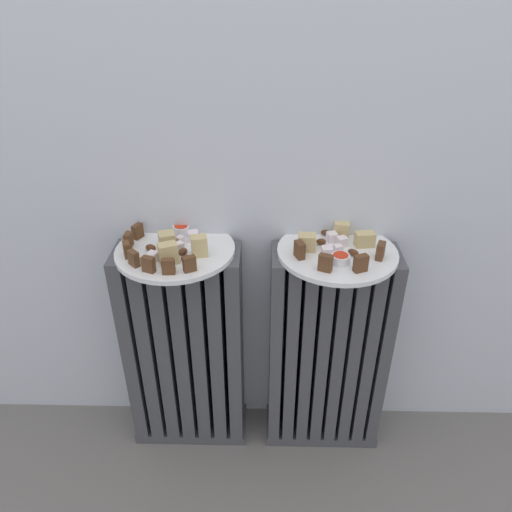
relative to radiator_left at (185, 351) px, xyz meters
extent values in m
cube|color=#47474C|center=(0.00, 0.00, -0.30)|extent=(0.33, 0.13, 0.03)
cube|color=#47474C|center=(-0.14, 0.00, 0.02)|extent=(0.04, 0.13, 0.61)
cube|color=#47474C|center=(-0.10, 0.00, 0.02)|extent=(0.04, 0.13, 0.61)
cube|color=#47474C|center=(-0.05, 0.00, 0.02)|extent=(0.04, 0.13, 0.61)
cube|color=#47474C|center=(0.00, 0.00, 0.02)|extent=(0.04, 0.13, 0.61)
cube|color=#47474C|center=(0.05, 0.00, 0.02)|extent=(0.04, 0.13, 0.61)
cube|color=#47474C|center=(0.10, 0.00, 0.02)|extent=(0.04, 0.13, 0.61)
cube|color=#47474C|center=(0.14, 0.00, 0.02)|extent=(0.04, 0.13, 0.61)
cube|color=#47474C|center=(0.40, 0.00, -0.30)|extent=(0.33, 0.13, 0.03)
cube|color=#47474C|center=(0.25, 0.00, 0.02)|extent=(0.03, 0.13, 0.61)
cube|color=#47474C|center=(0.30, 0.00, 0.02)|extent=(0.03, 0.13, 0.61)
cube|color=#47474C|center=(0.34, 0.00, 0.02)|extent=(0.03, 0.13, 0.61)
cube|color=#47474C|center=(0.38, 0.00, 0.02)|extent=(0.03, 0.13, 0.61)
cube|color=#47474C|center=(0.42, 0.00, 0.02)|extent=(0.03, 0.13, 0.61)
cube|color=#47474C|center=(0.46, 0.00, 0.02)|extent=(0.03, 0.13, 0.61)
cube|color=#47474C|center=(0.50, 0.00, 0.02)|extent=(0.03, 0.13, 0.61)
cube|color=#47474C|center=(0.55, 0.00, 0.02)|extent=(0.03, 0.13, 0.61)
cylinder|color=white|center=(0.00, 0.00, 0.33)|extent=(0.30, 0.30, 0.01)
cylinder|color=white|center=(0.40, 0.00, 0.33)|extent=(0.30, 0.30, 0.01)
cube|color=#56351E|center=(-0.10, 0.05, 0.36)|extent=(0.03, 0.03, 0.04)
cube|color=#56351E|center=(-0.11, 0.01, 0.36)|extent=(0.02, 0.03, 0.04)
cube|color=#56351E|center=(-0.11, -0.04, 0.36)|extent=(0.02, 0.03, 0.04)
cube|color=#56351E|center=(-0.08, -0.08, 0.36)|extent=(0.03, 0.03, 0.04)
cube|color=#56351E|center=(-0.04, -0.11, 0.36)|extent=(0.03, 0.02, 0.04)
cube|color=#56351E|center=(0.01, -0.11, 0.36)|extent=(0.03, 0.02, 0.04)
cube|color=#56351E|center=(0.05, -0.10, 0.36)|extent=(0.03, 0.03, 0.04)
cube|color=tan|center=(0.00, -0.07, 0.36)|extent=(0.05, 0.04, 0.05)
cube|color=tan|center=(0.07, -0.03, 0.36)|extent=(0.04, 0.04, 0.05)
cube|color=tan|center=(-0.02, 0.01, 0.36)|extent=(0.05, 0.05, 0.04)
cube|color=white|center=(-0.04, -0.06, 0.35)|extent=(0.03, 0.03, 0.02)
cube|color=white|center=(0.01, 0.03, 0.35)|extent=(0.03, 0.03, 0.02)
cube|color=white|center=(0.01, 0.00, 0.35)|extent=(0.03, 0.03, 0.02)
cube|color=white|center=(0.04, 0.04, 0.35)|extent=(0.03, 0.03, 0.03)
ellipsoid|color=#4C2814|center=(-0.06, -0.01, 0.35)|extent=(0.03, 0.03, 0.02)
ellipsoid|color=#4C2814|center=(0.04, -0.06, 0.34)|extent=(0.03, 0.03, 0.01)
ellipsoid|color=#4C2814|center=(0.02, -0.03, 0.34)|extent=(0.03, 0.03, 0.01)
ellipsoid|color=#4C2814|center=(-0.02, -0.04, 0.35)|extent=(0.02, 0.03, 0.02)
cylinder|color=white|center=(0.00, 0.07, 0.35)|extent=(0.04, 0.04, 0.02)
cylinder|color=red|center=(0.00, 0.07, 0.36)|extent=(0.03, 0.03, 0.01)
cube|color=#56351E|center=(0.30, -0.04, 0.36)|extent=(0.03, 0.04, 0.04)
cube|color=#56351E|center=(0.36, -0.09, 0.36)|extent=(0.04, 0.03, 0.04)
cube|color=#56351E|center=(0.44, -0.09, 0.36)|extent=(0.04, 0.03, 0.04)
cube|color=#56351E|center=(0.50, -0.04, 0.36)|extent=(0.03, 0.04, 0.04)
cube|color=tan|center=(0.47, 0.02, 0.36)|extent=(0.05, 0.03, 0.04)
cube|color=tan|center=(0.32, 0.00, 0.36)|extent=(0.04, 0.03, 0.04)
cube|color=tan|center=(0.42, 0.07, 0.36)|extent=(0.04, 0.04, 0.04)
cube|color=white|center=(0.41, 0.02, 0.35)|extent=(0.03, 0.03, 0.02)
cube|color=white|center=(0.39, 0.04, 0.35)|extent=(0.03, 0.03, 0.02)
cube|color=white|center=(0.37, -0.03, 0.35)|extent=(0.03, 0.03, 0.02)
cube|color=white|center=(0.40, -0.01, 0.35)|extent=(0.02, 0.02, 0.02)
ellipsoid|color=#4C2814|center=(0.36, 0.02, 0.35)|extent=(0.03, 0.02, 0.02)
ellipsoid|color=#4C2814|center=(0.38, 0.08, 0.34)|extent=(0.03, 0.03, 0.01)
ellipsoid|color=#4C2814|center=(0.43, -0.03, 0.35)|extent=(0.03, 0.03, 0.02)
cylinder|color=white|center=(0.40, -0.06, 0.35)|extent=(0.04, 0.04, 0.02)
cylinder|color=red|center=(0.40, -0.06, 0.35)|extent=(0.04, 0.04, 0.01)
cube|color=#B7B7BC|center=(0.00, 0.02, 0.34)|extent=(0.05, 0.06, 0.00)
cube|color=#B7B7BC|center=(-0.04, 0.07, 0.34)|extent=(0.03, 0.03, 0.00)
camera|label=1|loc=(0.22, -1.02, 0.93)|focal=33.78mm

